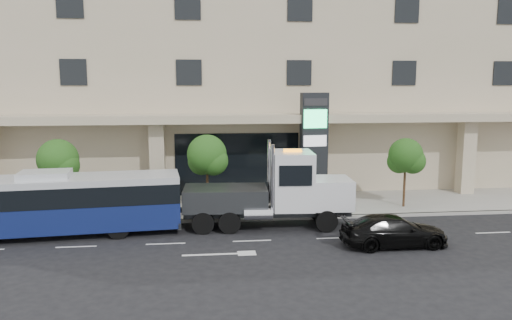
{
  "coord_description": "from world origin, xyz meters",
  "views": [
    {
      "loc": [
        -2.25,
        -23.94,
        7.28
      ],
      "look_at": [
        0.57,
        2.0,
        3.3
      ],
      "focal_mm": 35.0,
      "sensor_mm": 36.0,
      "label": 1
    }
  ],
  "objects": [
    {
      "name": "city_bus",
      "position": [
        -9.72,
        0.31,
        1.62
      ],
      "size": [
        12.78,
        3.84,
        3.19
      ],
      "rotation": [
        0.0,
        0.0,
        0.1
      ],
      "color": "black",
      "rests_on": "ground"
    },
    {
      "name": "tree_left",
      "position": [
        -9.97,
        3.59,
        3.11
      ],
      "size": [
        2.27,
        2.2,
        4.22
      ],
      "color": "#422B19",
      "rests_on": "sidewalk"
    },
    {
      "name": "curb",
      "position": [
        0.0,
        2.0,
        0.07
      ],
      "size": [
        120.0,
        0.3,
        0.15
      ],
      "primitive_type": "cube",
      "color": "gray",
      "rests_on": "ground"
    },
    {
      "name": "convention_center",
      "position": [
        -0.0,
        15.42,
        9.97
      ],
      "size": [
        60.0,
        17.6,
        20.0
      ],
      "color": "tan",
      "rests_on": "ground"
    },
    {
      "name": "signage_pylon",
      "position": [
        4.5,
        5.56,
        3.51
      ],
      "size": [
        1.71,
        0.81,
        6.63
      ],
      "rotation": [
        0.0,
        0.0,
        0.13
      ],
      "color": "black",
      "rests_on": "sidewalk"
    },
    {
      "name": "sidewalk",
      "position": [
        0.0,
        5.0,
        0.07
      ],
      "size": [
        120.0,
        6.0,
        0.15
      ],
      "primitive_type": "cube",
      "color": "gray",
      "rests_on": "ground"
    },
    {
      "name": "tow_truck",
      "position": [
        1.43,
        0.72,
        1.81
      ],
      "size": [
        9.7,
        2.82,
        4.41
      ],
      "rotation": [
        0.0,
        0.0,
        -0.05
      ],
      "color": "#2D3033",
      "rests_on": "ground"
    },
    {
      "name": "tree_right",
      "position": [
        9.53,
        3.59,
        3.04
      ],
      "size": [
        2.1,
        2.0,
        4.04
      ],
      "color": "#422B19",
      "rests_on": "sidewalk"
    },
    {
      "name": "tree_mid",
      "position": [
        -1.97,
        3.59,
        3.26
      ],
      "size": [
        2.28,
        2.2,
        4.38
      ],
      "color": "#422B19",
      "rests_on": "sidewalk"
    },
    {
      "name": "ground",
      "position": [
        0.0,
        0.0,
        0.0
      ],
      "size": [
        120.0,
        120.0,
        0.0
      ],
      "primitive_type": "plane",
      "color": "black",
      "rests_on": "ground"
    },
    {
      "name": "black_sedan",
      "position": [
        6.33,
        -2.89,
        0.7
      ],
      "size": [
        4.88,
        2.05,
        1.41
      ],
      "primitive_type": "imported",
      "rotation": [
        0.0,
        0.0,
        1.59
      ],
      "color": "black",
      "rests_on": "ground"
    }
  ]
}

